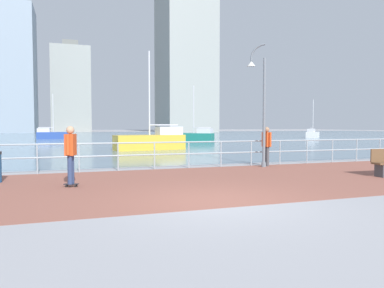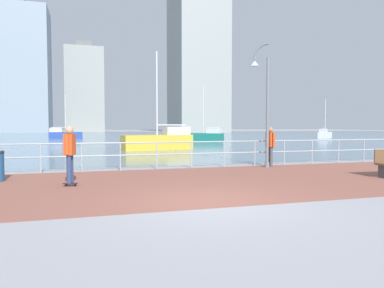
{
  "view_description": "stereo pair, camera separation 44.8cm",
  "coord_description": "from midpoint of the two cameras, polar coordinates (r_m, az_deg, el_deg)",
  "views": [
    {
      "loc": [
        -3.07,
        -7.37,
        1.69
      ],
      "look_at": [
        0.69,
        3.77,
        1.1
      ],
      "focal_mm": 33.7,
      "sensor_mm": 36.0,
      "label": 1
    },
    {
      "loc": [
        -2.64,
        -7.5,
        1.69
      ],
      "look_at": [
        0.69,
        3.77,
        1.1
      ],
      "focal_mm": 33.7,
      "sensor_mm": 36.0,
      "label": 2
    }
  ],
  "objects": [
    {
      "name": "sailboat_red",
      "position": [
        38.49,
        2.33,
        1.22
      ],
      "size": [
        4.13,
        3.72,
        5.98
      ],
      "color": "#197266",
      "rests_on": "ground"
    },
    {
      "name": "waterfront_railing",
      "position": [
        14.05,
        -4.69,
        -0.99
      ],
      "size": [
        25.25,
        0.06,
        1.08
      ],
      "color": "#9EADB7",
      "rests_on": "ground"
    },
    {
      "name": "harbor_water",
      "position": [
        58.82,
        -13.66,
        1.16
      ],
      "size": [
        180.0,
        88.0,
        0.0
      ],
      "primitive_type": "cube",
      "color": "slate",
      "rests_on": "ground"
    },
    {
      "name": "tower_concrete",
      "position": [
        111.56,
        -16.52,
        8.2
      ],
      "size": [
        10.79,
        10.77,
        26.16
      ],
      "color": "#939993",
      "rests_on": "ground"
    },
    {
      "name": "ground",
      "position": [
        47.55,
        -12.99,
        0.78
      ],
      "size": [
        220.0,
        220.0,
        0.0
      ],
      "primitive_type": "plane",
      "color": "#9E9EA3"
    },
    {
      "name": "brick_paving",
      "position": [
        10.79,
        -0.91,
        -6.13
      ],
      "size": [
        28.0,
        6.92,
        0.01
      ],
      "primitive_type": "cube",
      "color": "#935647",
      "rests_on": "ground"
    },
    {
      "name": "lamppost",
      "position": [
        15.09,
        12.1,
        7.0
      ],
      "size": [
        0.71,
        0.61,
        5.05
      ],
      "color": "slate",
      "rests_on": "ground"
    },
    {
      "name": "tower_glass",
      "position": [
        101.06,
        0.98,
        13.58
      ],
      "size": [
        13.28,
        16.87,
        42.54
      ],
      "color": "#939993",
      "rests_on": "ground"
    },
    {
      "name": "sailboat_blue",
      "position": [
        25.6,
        -4.67,
        0.57
      ],
      "size": [
        5.08,
        2.21,
        6.9
      ],
      "color": "gold",
      "rests_on": "ground"
    },
    {
      "name": "bystander",
      "position": [
        15.39,
        13.08,
        0.13
      ],
      "size": [
        0.29,
        0.56,
        1.65
      ],
      "color": "#4C4C51",
      "rests_on": "ground"
    },
    {
      "name": "sailboat_white",
      "position": [
        50.12,
        -19.31,
        1.43
      ],
      "size": [
        4.27,
        1.74,
        5.83
      ],
      "color": "#284799",
      "rests_on": "ground"
    },
    {
      "name": "sailboat_teal",
      "position": [
        54.14,
        20.5,
        1.46
      ],
      "size": [
        3.65,
        3.48,
        5.42
      ],
      "color": "white",
      "rests_on": "ground"
    },
    {
      "name": "tower_beige",
      "position": [
        100.76,
        -26.55,
        10.48
      ],
      "size": [
        17.67,
        11.78,
        32.71
      ],
      "color": "#8493A3",
      "rests_on": "ground"
    },
    {
      "name": "skateboarder",
      "position": [
        10.54,
        -17.65,
        -0.95
      ],
      "size": [
        0.41,
        0.55,
        1.69
      ],
      "color": "black",
      "rests_on": "ground"
    }
  ]
}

